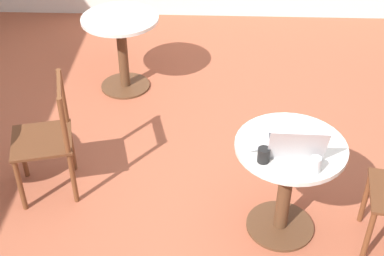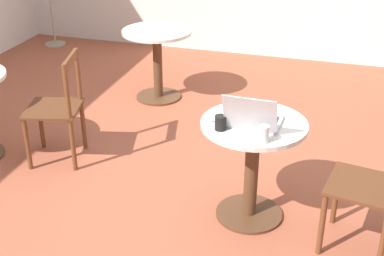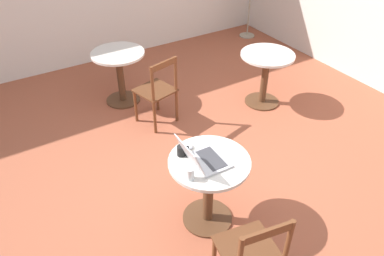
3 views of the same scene
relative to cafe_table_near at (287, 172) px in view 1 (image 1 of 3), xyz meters
name	(u,v)px [view 1 (image 1 of 3)]	position (x,y,z in m)	size (l,w,h in m)	color
ground_plane	(215,213)	(0.11, 0.44, -0.49)	(16.00, 16.00, 0.00)	#9E5138
cafe_table_near	(287,172)	(0.00, 0.00, 0.00)	(0.67, 0.67, 0.70)	#51331E
cafe_table_mid	(122,40)	(1.72, 1.28, 0.00)	(0.67, 0.67, 0.70)	#51331E
chair_far_front	(48,139)	(0.33, 1.59, -0.05)	(0.49, 0.49, 0.87)	brown
laptop	(294,145)	(-0.06, 0.00, 0.27)	(0.36, 0.33, 0.26)	#B7B7BC
mouse	(253,147)	(-0.06, 0.23, 0.23)	(0.06, 0.10, 0.03)	#B7B7BC
mug	(264,155)	(-0.16, 0.18, 0.26)	(0.11, 0.07, 0.09)	black
drinking_glass	(315,165)	(-0.24, -0.10, 0.26)	(0.06, 0.06, 0.10)	silver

